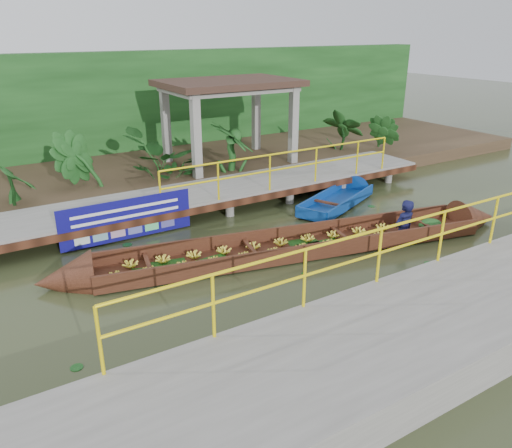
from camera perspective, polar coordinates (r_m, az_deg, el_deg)
ground at (r=11.07m, az=-0.81°, el=-4.20°), size 80.00×80.00×0.00m
land_strip at (r=17.46m, az=-13.59°, el=5.78°), size 30.00×8.00×0.45m
far_dock at (r=13.74m, az=-8.11°, el=2.99°), size 16.00×2.06×1.66m
near_dock at (r=8.75m, az=19.70°, el=-10.91°), size 18.00×2.40×1.73m
pavilion at (r=17.04m, az=-3.13°, el=14.86°), size 4.40×3.00×3.00m
foliage_backdrop at (r=19.45m, az=-16.50°, el=12.45°), size 30.00×0.80×4.00m
vendor_boat at (r=11.53m, az=5.87°, el=-2.03°), size 11.21×3.40×2.14m
moored_blue_boat at (r=15.20m, az=10.56°, el=3.37°), size 3.60×2.25×0.84m
blue_banner at (r=12.26m, az=-14.49°, el=0.56°), size 3.20×0.04×1.00m
tropical_plants at (r=16.09m, az=-3.66°, el=8.73°), size 14.26×1.26×1.57m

